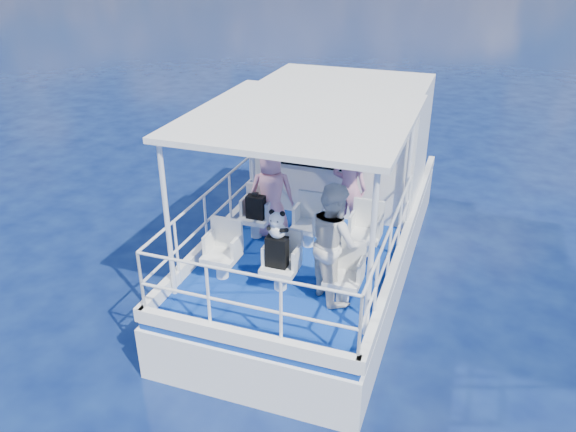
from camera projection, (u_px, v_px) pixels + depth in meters
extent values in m
plane|color=#08133F|center=(304.00, 298.00, 9.26)|extent=(2000.00, 2000.00, 0.00)
cube|color=white|center=(321.00, 268.00, 10.10)|extent=(3.00, 7.00, 1.60)
cube|color=navy|center=(322.00, 226.00, 9.72)|extent=(2.90, 6.90, 0.10)
cube|color=white|center=(344.00, 140.00, 10.30)|extent=(2.85, 2.00, 2.20)
cube|color=white|center=(302.00, 117.00, 7.68)|extent=(3.00, 3.20, 0.08)
cylinder|color=white|center=(167.00, 223.00, 7.33)|extent=(0.07, 0.07, 2.20)
cylinder|color=white|center=(371.00, 258.00, 6.53)|extent=(0.07, 0.07, 2.20)
cylinder|color=white|center=(253.00, 151.00, 9.77)|extent=(0.07, 0.07, 2.20)
cylinder|color=white|center=(409.00, 170.00, 8.97)|extent=(0.07, 0.07, 2.20)
cube|color=silver|center=(256.00, 226.00, 9.20)|extent=(0.48, 0.46, 0.38)
cube|color=silver|center=(308.00, 235.00, 8.94)|extent=(0.48, 0.46, 0.38)
cube|color=silver|center=(364.00, 244.00, 8.67)|extent=(0.48, 0.46, 0.38)
cube|color=silver|center=(222.00, 265.00, 8.11)|extent=(0.48, 0.46, 0.38)
cube|color=silver|center=(280.00, 277.00, 7.84)|extent=(0.48, 0.46, 0.38)
cube|color=silver|center=(343.00, 289.00, 7.57)|extent=(0.48, 0.46, 0.38)
imported|color=pink|center=(271.00, 193.00, 9.04)|extent=(0.66, 0.57, 1.49)
imported|color=pink|center=(349.00, 188.00, 9.12)|extent=(0.59, 0.40, 1.57)
imported|color=silver|center=(333.00, 242.00, 7.41)|extent=(1.02, 1.03, 1.67)
cube|color=black|center=(256.00, 207.00, 8.97)|extent=(0.29, 0.16, 0.38)
cube|color=black|center=(277.00, 252.00, 7.64)|extent=(0.30, 0.17, 0.44)
cube|color=black|center=(255.00, 194.00, 8.88)|extent=(0.10, 0.06, 0.06)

